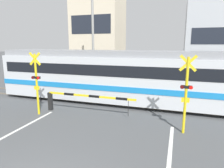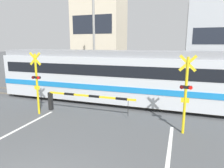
% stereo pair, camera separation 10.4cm
% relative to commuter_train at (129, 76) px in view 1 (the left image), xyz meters
% --- Properties ---
extents(rail_track_near, '(50.00, 0.10, 0.08)m').
position_rel_commuter_train_xyz_m(rail_track_near, '(-0.46, -0.72, -1.72)').
color(rail_track_near, '#6B6051').
rests_on(rail_track_near, ground_plane).
extents(rail_track_far, '(50.00, 0.10, 0.08)m').
position_rel_commuter_train_xyz_m(rail_track_far, '(-0.46, 0.72, -1.72)').
color(rail_track_far, '#6B6051').
rests_on(rail_track_far, ground_plane).
extents(commuter_train, '(17.18, 2.72, 3.29)m').
position_rel_commuter_train_xyz_m(commuter_train, '(0.00, 0.00, 0.00)').
color(commuter_train, silver).
rests_on(commuter_train, ground_plane).
extents(crossing_barrier_near, '(5.02, 0.20, 1.07)m').
position_rel_commuter_train_xyz_m(crossing_barrier_near, '(-2.40, -2.71, -0.95)').
color(crossing_barrier_near, black).
rests_on(crossing_barrier_near, ground_plane).
extents(crossing_barrier_far, '(5.02, 0.20, 1.07)m').
position_rel_commuter_train_xyz_m(crossing_barrier_far, '(1.48, 3.08, -0.95)').
color(crossing_barrier_far, black).
rests_on(crossing_barrier_far, ground_plane).
extents(crossing_signal_left, '(0.68, 0.15, 3.29)m').
position_rel_commuter_train_xyz_m(crossing_signal_left, '(-4.12, -3.49, 0.05)').
color(crossing_signal_left, yellow).
rests_on(crossing_signal_left, ground_plane).
extents(crossing_signal_right, '(0.68, 0.15, 3.29)m').
position_rel_commuter_train_xyz_m(crossing_signal_right, '(3.20, -3.49, 0.05)').
color(crossing_signal_right, yellow).
rests_on(crossing_signal_right, ground_plane).
extents(pedestrian, '(0.38, 0.22, 1.70)m').
position_rel_commuter_train_xyz_m(pedestrian, '(-0.08, 5.56, -0.78)').
color(pedestrian, '#33384C').
rests_on(pedestrian, ground_plane).
extents(building_left_of_street, '(6.01, 5.08, 10.82)m').
position_rel_commuter_train_xyz_m(building_left_of_street, '(-7.27, 12.93, 3.65)').
color(building_left_of_street, beige).
rests_on(building_left_of_street, ground_plane).
extents(building_right_of_street, '(6.90, 5.08, 8.12)m').
position_rel_commuter_train_xyz_m(building_right_of_street, '(6.79, 12.93, 2.30)').
color(building_right_of_street, '#B2B7BC').
rests_on(building_right_of_street, ground_plane).
extents(utility_pole_streetside, '(0.22, 0.22, 8.83)m').
position_rel_commuter_train_xyz_m(utility_pole_streetside, '(-4.87, 5.58, 2.65)').
color(utility_pole_streetside, gray).
rests_on(utility_pole_streetside, ground_plane).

